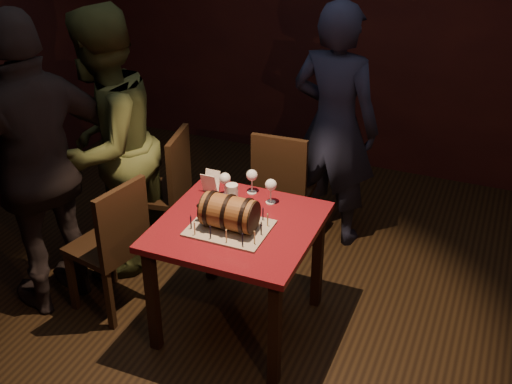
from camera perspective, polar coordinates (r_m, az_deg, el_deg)
room_shell at (r=3.40m, az=-0.95°, el=6.38°), size 5.04×5.04×2.80m
pub_table at (r=3.77m, az=-1.59°, el=-4.23°), size 0.90×0.90×0.75m
cake_board at (r=3.66m, az=-2.36°, el=-3.23°), size 0.45×0.35×0.01m
barrel_cake at (r=3.61m, az=-2.41°, el=-1.83°), size 0.36×0.21×0.21m
birthday_candles at (r=3.64m, az=-2.38°, el=-2.61°), size 0.40×0.30×0.09m
wine_glass_left at (r=3.94m, az=-2.79°, el=1.12°), size 0.07×0.07×0.16m
wine_glass_mid at (r=3.97m, az=-0.37°, el=1.41°), size 0.07×0.07×0.16m
wine_glass_right at (r=3.86m, az=1.33°, el=0.55°), size 0.07×0.07×0.16m
pint_of_ale at (r=3.84m, az=-2.14°, el=-0.38°), size 0.07×0.07×0.15m
menu_card at (r=4.02m, az=-4.06°, el=0.87°), size 0.10×0.05×0.13m
chair_back at (r=4.61m, az=2.39°, el=0.74°), size 0.42×0.42×0.93m
chair_left_rear at (r=4.63m, az=-7.92°, el=0.59°), size 0.46×0.46×0.93m
chair_left_front at (r=4.06m, az=-12.52°, el=-4.31°), size 0.47×0.47×0.93m
person_back at (r=4.62m, az=6.99°, el=5.81°), size 0.71×0.52×1.80m
person_left_rear at (r=4.34m, az=-13.19°, el=3.94°), size 0.71×0.91×1.84m
person_left_front at (r=4.07m, az=-18.64°, el=2.01°), size 0.84×1.22×1.93m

